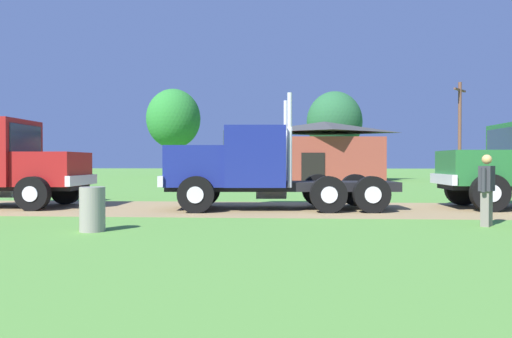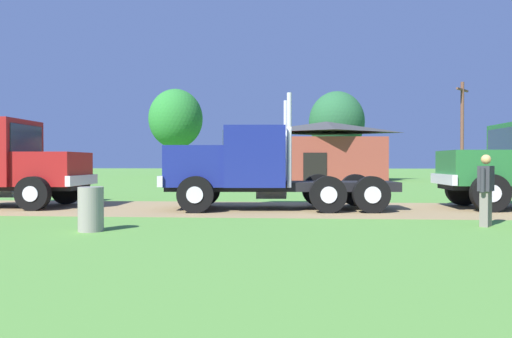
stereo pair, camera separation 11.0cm
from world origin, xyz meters
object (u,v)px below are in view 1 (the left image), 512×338
at_px(truck_foreground_white, 250,169).
at_px(utility_pole_near, 460,129).
at_px(truck_near_right, 1,166).
at_px(steel_barrel, 92,209).
at_px(visitor_walking_mid, 487,188).
at_px(shed_building, 324,152).

bearing_deg(truck_foreground_white, utility_pole_near, 58.82).
bearing_deg(truck_near_right, steel_barrel, -45.55).
distance_m(visitor_walking_mid, utility_pole_near, 28.89).
height_order(shed_building, utility_pole_near, utility_pole_near).
relative_size(truck_near_right, visitor_walking_mid, 4.59).
bearing_deg(utility_pole_near, truck_near_right, -133.69).
bearing_deg(truck_foreground_white, steel_barrel, -119.44).
height_order(truck_foreground_white, shed_building, shed_building).
relative_size(shed_building, utility_pole_near, 1.27).
xyz_separation_m(truck_near_right, steel_barrel, (5.22, -5.32, -0.86)).
distance_m(steel_barrel, utility_pole_near, 33.77).
height_order(visitor_walking_mid, shed_building, shed_building).
height_order(truck_near_right, visitor_walking_mid, truck_near_right).
xyz_separation_m(steel_barrel, utility_pole_near, (17.23, 28.83, 3.58)).
relative_size(truck_foreground_white, truck_near_right, 0.97).
bearing_deg(truck_near_right, utility_pole_near, 46.31).
bearing_deg(shed_building, steel_barrel, -102.82).
relative_size(truck_near_right, steel_barrel, 7.99).
bearing_deg(truck_foreground_white, visitor_walking_mid, -33.17).
bearing_deg(visitor_walking_mid, utility_pole_near, 72.62).
height_order(visitor_walking_mid, utility_pole_near, utility_pole_near).
relative_size(visitor_walking_mid, utility_pole_near, 0.22).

